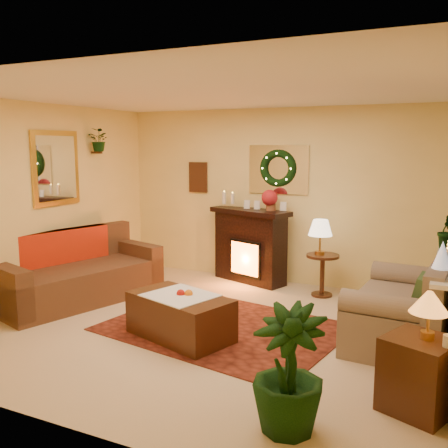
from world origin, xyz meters
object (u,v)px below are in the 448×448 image
at_px(loveseat, 402,302).
at_px(coffee_table, 180,319).
at_px(side_table_round, 322,273).
at_px(sofa, 79,269).
at_px(end_table_square, 419,378).
at_px(fireplace, 250,246).

relative_size(loveseat, coffee_table, 1.42).
bearing_deg(coffee_table, side_table_round, 83.40).
xyz_separation_m(sofa, loveseat, (4.02, 0.40, -0.01)).
height_order(side_table_round, end_table_square, side_table_round).
bearing_deg(side_table_round, end_table_square, -61.55).
distance_m(loveseat, side_table_round, 1.68).
height_order(sofa, coffee_table, sofa).
relative_size(loveseat, side_table_round, 2.74).
xyz_separation_m(sofa, end_table_square, (4.30, -1.05, -0.16)).
bearing_deg(end_table_square, fireplace, 131.85).
bearing_deg(side_table_round, sofa, -150.63).
distance_m(sofa, side_table_round, 3.28).
relative_size(fireplace, side_table_round, 1.96).
bearing_deg(end_table_square, sofa, 166.28).
distance_m(end_table_square, coffee_table, 2.48).
height_order(fireplace, end_table_square, fireplace).
bearing_deg(coffee_table, end_table_square, 6.33).
bearing_deg(fireplace, side_table_round, 5.47).
bearing_deg(side_table_round, coffee_table, -114.52).
xyz_separation_m(fireplace, end_table_square, (2.62, -2.93, -0.28)).
relative_size(end_table_square, coffee_table, 0.53).
distance_m(fireplace, side_table_round, 1.23).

